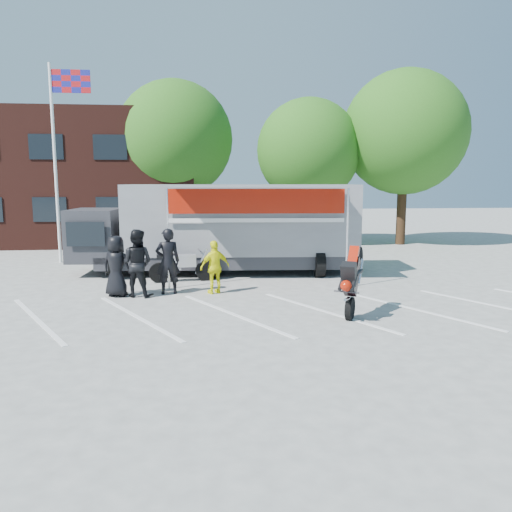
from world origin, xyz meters
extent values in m
plane|color=#ABABA5|center=(0.00, 0.00, 0.00)|extent=(100.00, 100.00, 0.00)
cube|color=white|center=(0.00, 1.00, 0.01)|extent=(18.09, 13.33, 0.01)
cube|color=#3E1A14|center=(-10.00, 18.00, 3.50)|extent=(18.00, 8.00, 7.00)
cylinder|color=white|center=(-6.50, 10.00, 4.00)|extent=(0.12, 0.12, 8.00)
cube|color=red|center=(-5.70, 10.00, 7.30)|extent=(1.50, 0.04, 0.90)
cylinder|color=#382314|center=(-2.00, 16.00, 1.62)|extent=(0.50, 0.50, 3.24)
sphere|color=#275916|center=(-2.00, 16.00, 5.58)|extent=(6.12, 6.12, 6.12)
cylinder|color=#382314|center=(5.00, 15.00, 1.44)|extent=(0.50, 0.50, 2.88)
sphere|color=#275916|center=(5.00, 15.00, 4.96)|extent=(5.44, 5.44, 5.44)
cylinder|color=#382314|center=(10.00, 14.50, 1.71)|extent=(0.50, 0.50, 3.42)
sphere|color=#275916|center=(10.00, 14.50, 5.89)|extent=(6.46, 6.46, 6.46)
imported|color=black|center=(-3.06, 3.37, 0.89)|extent=(1.02, 0.83, 1.79)
imported|color=black|center=(-1.59, 3.54, 0.99)|extent=(0.79, 0.58, 1.98)
imported|color=black|center=(-2.47, 3.29, 0.99)|extent=(1.13, 0.99, 1.98)
imported|color=#FEFD0D|center=(-0.20, 3.46, 0.80)|extent=(1.02, 0.73, 1.60)
camera|label=1|loc=(-0.48, -11.30, 3.32)|focal=35.00mm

